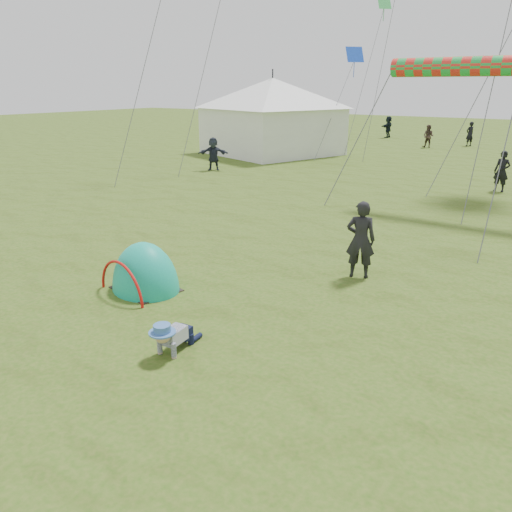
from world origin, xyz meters
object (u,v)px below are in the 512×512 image
Objects in this scene: standing_adult at (361,240)px; event_marquee at (272,114)px; popup_tent at (146,289)px; crawling_toddler at (172,335)px.

event_marquee reaches higher than standing_adult.
event_marquee is (-10.11, 21.04, 2.53)m from popup_tent.
crawling_toddler is 0.44× the size of standing_adult.
crawling_toddler is 0.38× the size of popup_tent.
popup_tent is 0.29× the size of event_marquee.
popup_tent is at bearing -45.64° from event_marquee.
standing_adult reaches higher than popup_tent.
standing_adult is 22.43m from event_marquee.
event_marquee is at bearing -72.93° from standing_adult.
popup_tent is at bearing 22.57° from standing_adult.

